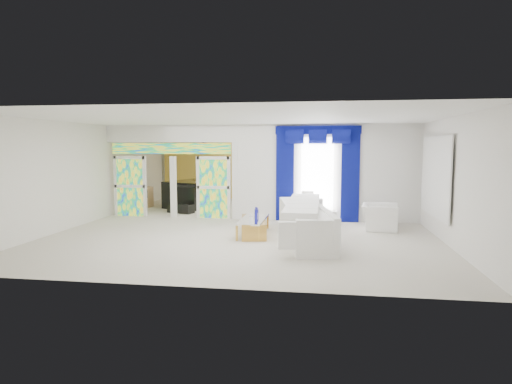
% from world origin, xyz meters
% --- Properties ---
extents(floor, '(12.00, 12.00, 0.00)m').
position_xyz_m(floor, '(0.00, 0.00, 0.00)').
color(floor, '#B7AF9E').
rests_on(floor, ground).
extents(dividing_wall, '(5.70, 0.18, 3.00)m').
position_xyz_m(dividing_wall, '(2.15, 1.00, 1.50)').
color(dividing_wall, white).
rests_on(dividing_wall, ground).
extents(dividing_header, '(4.30, 0.18, 0.55)m').
position_xyz_m(dividing_header, '(-2.85, 1.00, 2.73)').
color(dividing_header, white).
rests_on(dividing_header, dividing_wall).
extents(stained_panel_left, '(0.95, 0.04, 2.00)m').
position_xyz_m(stained_panel_left, '(-4.28, 1.00, 1.00)').
color(stained_panel_left, '#994C3F').
rests_on(stained_panel_left, ground).
extents(stained_panel_right, '(0.95, 0.04, 2.00)m').
position_xyz_m(stained_panel_right, '(-1.42, 1.00, 1.00)').
color(stained_panel_right, '#994C3F').
rests_on(stained_panel_right, ground).
extents(stained_transom, '(4.00, 0.05, 0.35)m').
position_xyz_m(stained_transom, '(-2.85, 1.00, 2.25)').
color(stained_transom, '#994C3F').
rests_on(stained_transom, dividing_header).
extents(window_pane, '(1.00, 0.02, 2.30)m').
position_xyz_m(window_pane, '(1.90, 0.90, 1.45)').
color(window_pane, white).
rests_on(window_pane, dividing_wall).
extents(blue_drape_left, '(0.55, 0.10, 2.80)m').
position_xyz_m(blue_drape_left, '(0.90, 0.87, 1.40)').
color(blue_drape_left, '#030449').
rests_on(blue_drape_left, ground).
extents(blue_drape_right, '(0.55, 0.10, 2.80)m').
position_xyz_m(blue_drape_right, '(2.90, 0.87, 1.40)').
color(blue_drape_right, '#030449').
rests_on(blue_drape_right, ground).
extents(blue_pelmet, '(2.60, 0.12, 0.25)m').
position_xyz_m(blue_pelmet, '(1.90, 0.87, 2.82)').
color(blue_pelmet, '#030449').
rests_on(blue_pelmet, dividing_wall).
extents(wall_mirror, '(0.04, 2.70, 1.90)m').
position_xyz_m(wall_mirror, '(4.94, -1.00, 1.55)').
color(wall_mirror, white).
rests_on(wall_mirror, ground).
extents(gold_curtains, '(9.70, 0.12, 2.90)m').
position_xyz_m(gold_curtains, '(0.00, 5.90, 1.50)').
color(gold_curtains, '#B5822B').
rests_on(gold_curtains, ground).
extents(white_sofa, '(1.65, 4.35, 0.81)m').
position_xyz_m(white_sofa, '(1.62, -1.78, 0.41)').
color(white_sofa, white).
rests_on(white_sofa, ground).
extents(coffee_table, '(0.93, 1.92, 0.41)m').
position_xyz_m(coffee_table, '(0.27, -1.48, 0.20)').
color(coffee_table, '#BA8B3A').
rests_on(coffee_table, ground).
extents(console_table, '(1.21, 0.47, 0.39)m').
position_xyz_m(console_table, '(1.92, 0.45, 0.20)').
color(console_table, white).
rests_on(console_table, ground).
extents(table_lamp, '(0.36, 0.36, 0.58)m').
position_xyz_m(table_lamp, '(1.62, 0.45, 0.68)').
color(table_lamp, white).
rests_on(table_lamp, console_table).
extents(armchair, '(1.09, 1.21, 0.71)m').
position_xyz_m(armchair, '(3.66, -0.26, 0.35)').
color(armchair, white).
rests_on(armchair, ground).
extents(grand_piano, '(2.11, 2.39, 1.01)m').
position_xyz_m(grand_piano, '(-2.83, 3.49, 0.50)').
color(grand_piano, black).
rests_on(grand_piano, ground).
extents(piano_bench, '(1.01, 0.66, 0.31)m').
position_xyz_m(piano_bench, '(-2.83, 1.89, 0.16)').
color(piano_bench, black).
rests_on(piano_bench, ground).
extents(tv_console, '(0.57, 0.53, 0.77)m').
position_xyz_m(tv_console, '(-4.70, 3.16, 0.39)').
color(tv_console, '#AC7F56').
rests_on(tv_console, ground).
extents(chandelier, '(0.60, 0.60, 0.60)m').
position_xyz_m(chandelier, '(-2.30, 3.40, 2.65)').
color(chandelier, gold).
rests_on(chandelier, ceiling).
extents(decanters, '(0.16, 1.03, 0.26)m').
position_xyz_m(decanters, '(0.30, -1.34, 0.50)').
color(decanters, silver).
rests_on(decanters, coffee_table).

